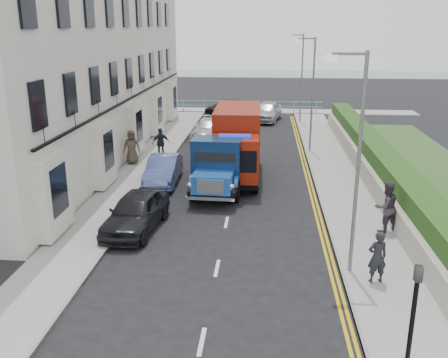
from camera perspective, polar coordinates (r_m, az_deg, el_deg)
ground at (r=18.50m, az=-0.21°, el=-7.32°), size 120.00×120.00×0.00m
pavement_west at (r=27.68m, az=-9.36°, el=1.01°), size 2.40×38.00×0.12m
pavement_east at (r=27.14m, az=12.69°, el=0.48°), size 2.60×38.00×0.12m
promenade at (r=46.42m, az=2.92°, el=7.77°), size 30.00×2.50×0.12m
sea_plane at (r=77.16m, az=3.73°, el=11.50°), size 120.00×120.00×0.00m
terrace_west at (r=31.71m, az=-16.01°, el=15.66°), size 6.31×30.20×14.25m
garden_east at (r=27.26m, az=16.78°, el=2.07°), size 1.45×28.00×1.75m
seafront_railing at (r=45.55m, az=2.89°, el=8.25°), size 13.00×0.08×1.11m
lamp_near at (r=15.46m, az=14.75°, el=2.84°), size 1.23×0.18×7.00m
lamp_mid at (r=31.10m, az=9.89°, el=10.18°), size 1.23×0.18×7.00m
lamp_far at (r=41.02m, az=8.72°, el=11.89°), size 1.23×0.18×7.00m
traffic_signal at (r=11.28m, az=20.84°, el=-13.89°), size 0.16×0.20×3.10m
bedford_lorry at (r=23.23m, az=-0.76°, el=1.12°), size 2.50×5.80×2.69m
red_lorry at (r=25.96m, az=1.51°, el=4.32°), size 2.42×6.82×3.55m
parked_car_front at (r=19.70m, az=-10.02°, el=-3.70°), size 2.17×4.49×1.48m
parked_car_mid at (r=25.34m, az=-6.96°, el=1.06°), size 1.56×4.20×1.37m
parked_car_rear at (r=35.54m, az=-1.91°, el=5.80°), size 2.24×4.59×1.29m
seafront_car_left at (r=43.16m, az=1.15°, el=8.09°), size 4.95×6.51×1.64m
seafront_car_right at (r=41.86m, az=4.98°, el=7.71°), size 2.76×4.97×1.60m
pedestrian_east_near at (r=15.99m, az=17.11°, el=-8.52°), size 0.68×0.52×1.66m
pedestrian_east_far at (r=19.81m, az=18.03°, el=-3.05°), size 1.18×1.06×1.98m
pedestrian_west_near at (r=29.75m, az=-7.23°, el=4.12°), size 1.12×0.81×1.77m
pedestrian_west_far at (r=28.64m, az=-10.50°, el=3.62°), size 1.00×0.70×1.93m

